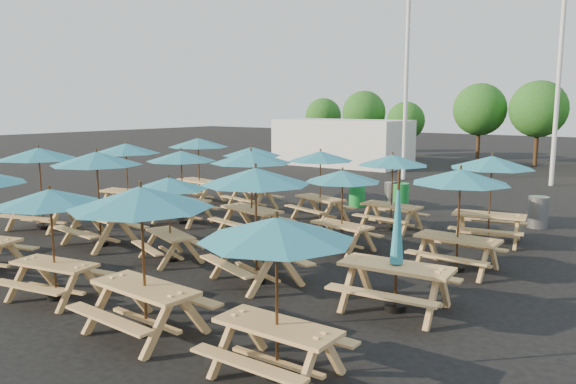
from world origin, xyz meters
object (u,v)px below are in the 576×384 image
Objects in this scene: picnic_unit_12 at (141,205)px; waste_bin_1 at (392,196)px; picnic_unit_13 at (256,182)px; picnic_unit_15 at (393,164)px; picnic_unit_11 at (320,160)px; picnic_unit_1 at (39,158)px; picnic_unit_6 at (181,160)px; picnic_unit_19 at (492,167)px; picnic_unit_9 at (169,188)px; picnic_unit_5 at (97,163)px; picnic_unit_16 at (277,238)px; picnic_unit_7 at (252,155)px; picnic_unit_2 at (126,152)px; picnic_unit_14 at (343,180)px; waste_bin_3 at (538,212)px; waste_bin_0 at (357,194)px; picnic_unit_18 at (460,182)px; picnic_unit_10 at (251,162)px; picnic_unit_17 at (397,254)px; waste_bin_2 at (400,197)px; picnic_unit_3 at (198,146)px; picnic_unit_8 at (50,203)px.

picnic_unit_12 reaches higher than waste_bin_1.
picnic_unit_13 is 6.33m from picnic_unit_15.
picnic_unit_1 is at bearing -118.44° from picnic_unit_11.
picnic_unit_11 is at bearing 37.34° from picnic_unit_6.
picnic_unit_19 reaches higher than picnic_unit_15.
picnic_unit_15 is at bearing 108.57° from picnic_unit_13.
picnic_unit_9 is 6.84m from picnic_unit_15.
picnic_unit_16 is (8.24, -3.01, -0.23)m from picnic_unit_5.
waste_bin_1 is (4.22, 6.22, -1.54)m from picnic_unit_6.
picnic_unit_19 is at bearing -35.07° from waste_bin_1.
picnic_unit_5 is 6.49m from picnic_unit_7.
picnic_unit_2 is 1.14× the size of picnic_unit_7.
picnic_unit_14 is 1.01× the size of picnic_unit_15.
picnic_unit_2 is at bearing -152.89° from waste_bin_3.
picnic_unit_6 is 0.80× the size of picnic_unit_13.
picnic_unit_7 reaches higher than waste_bin_0.
picnic_unit_18 is (11.43, 0.14, -0.10)m from picnic_unit_2.
waste_bin_1 is at bearing 108.03° from picnic_unit_16.
picnic_unit_10 reaches higher than picnic_unit_13.
picnic_unit_12 is 1.06× the size of picnic_unit_18.
picnic_unit_2 reaches higher than picnic_unit_7.
picnic_unit_5 is 6.87m from picnic_unit_11.
picnic_unit_19 is (-0.24, 3.09, 0.05)m from picnic_unit_18.
waste_bin_3 is at bearing 43.97° from picnic_unit_15.
picnic_unit_12 is 0.96× the size of picnic_unit_19.
picnic_unit_2 reaches higher than picnic_unit_16.
picnic_unit_5 is at bearing -20.33° from picnic_unit_1.
picnic_unit_17 is 2.68× the size of waste_bin_2.
picnic_unit_3 is at bearing 169.65° from picnic_unit_19.
picnic_unit_2 is at bearing 160.05° from picnic_unit_17.
picnic_unit_18 reaches higher than waste_bin_1.
waste_bin_0 is (0.06, 5.94, -1.67)m from picnic_unit_10.
picnic_unit_19 is (2.85, 0.09, 0.10)m from picnic_unit_15.
picnic_unit_6 is at bearing 31.07° from picnic_unit_1.
picnic_unit_10 is at bearing -177.57° from picnic_unit_18.
picnic_unit_11 is at bearing 127.39° from picnic_unit_17.
picnic_unit_7 is 0.92× the size of picnic_unit_11.
picnic_unit_12 reaches higher than picnic_unit_8.
picnic_unit_17 is at bearing -97.98° from picnic_unit_19.
picnic_unit_19 reaches higher than waste_bin_3.
picnic_unit_3 is 11.19m from picnic_unit_8.
picnic_unit_8 is 12.66m from waste_bin_1.
picnic_unit_13 reaches higher than waste_bin_0.
picnic_unit_2 is at bearing 70.21° from picnic_unit_1.
picnic_unit_3 is at bearing 160.35° from picnic_unit_13.
picnic_unit_6 is 4.39m from picnic_unit_11.
waste_bin_2 is (1.55, 0.38, 0.00)m from waste_bin_0.
picnic_unit_14 is 3.01m from picnic_unit_15.
picnic_unit_11 is at bearing 142.24° from picnic_unit_14.
picnic_unit_2 is at bearing -137.49° from waste_bin_1.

